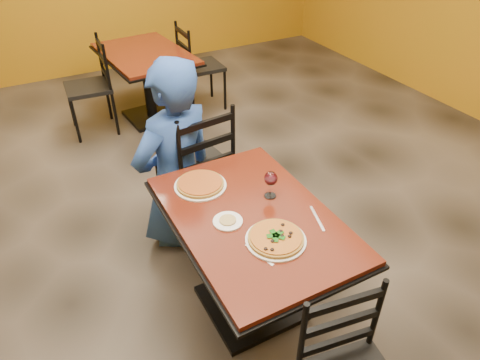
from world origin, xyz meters
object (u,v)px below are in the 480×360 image
chair_second_left (88,88)px  side_plate (228,221)px  table_main (252,241)px  pizza_far (200,183)px  plate_far (200,186)px  plate_main (276,240)px  pizza_main (276,238)px  wine_glass (271,183)px  diner (174,155)px  chair_second_right (201,67)px  table_second (147,70)px  chair_main_far (194,165)px

chair_second_left → side_plate: (0.19, -2.79, 0.27)m
table_main → pizza_far: 0.46m
plate_far → pizza_far: (0.00, -0.00, 0.02)m
pizza_far → plate_main: bearing=-76.3°
pizza_main → wine_glass: wine_glass is taller
chair_second_left → plate_far: (0.19, -2.42, 0.27)m
pizza_main → side_plate: bearing=121.6°
pizza_main → plate_far: (-0.15, 0.61, -0.02)m
side_plate → wine_glass: size_ratio=0.89×
diner → chair_second_right: bearing=-135.4°
pizza_main → plate_far: 0.62m
diner → plate_far: bearing=71.0°
plate_far → wine_glass: bearing=-41.1°
plate_main → chair_second_left: bearing=96.4°
table_main → wine_glass: (0.17, 0.10, 0.28)m
table_second → plate_far: plate_far is taller
chair_second_left → plate_main: 3.06m
pizza_far → table_second: bearing=79.8°
chair_second_right → side_plate: size_ratio=5.99×
chair_main_far → pizza_main: 1.21m
table_second → wine_glass: wine_glass is taller
wine_glass → pizza_main: bearing=-116.8°
table_second → chair_main_far: (-0.25, -1.85, -0.05)m
plate_far → plate_main: bearing=-76.3°
table_main → pizza_main: 0.31m
table_main → diner: diner is taller
table_second → chair_second_right: size_ratio=1.31×
chair_main_far → chair_second_left: bearing=-84.8°
pizza_far → side_plate: size_ratio=1.75×
table_main → pizza_main: pizza_main is taller
diner → wine_glass: size_ratio=7.70×
chair_second_right → pizza_main: size_ratio=3.37×
chair_second_right → pizza_main: (-0.92, -3.03, 0.29)m
diner → wine_glass: 0.83m
chair_second_right → pizza_far: size_ratio=3.42×
diner → side_plate: (-0.02, -0.85, 0.06)m
chair_second_left → chair_second_right: (1.25, 0.00, -0.00)m
chair_second_left → pizza_far: bearing=8.2°
pizza_main → wine_glass: size_ratio=1.58×
chair_second_right → pizza_far: bearing=157.8°
chair_second_right → side_plate: chair_second_right is taller
wine_glass → chair_main_far: bearing=98.2°
table_second → pizza_main: bearing=-95.5°
table_second → chair_second_right: 0.63m
chair_main_far → chair_second_right: size_ratio=1.06×
plate_main → plate_far: 0.62m
plate_far → side_plate: bearing=-90.2°
chair_main_far → wine_glass: size_ratio=5.64×
plate_far → chair_main_far: bearing=71.7°
pizza_far → side_plate: bearing=-90.2°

